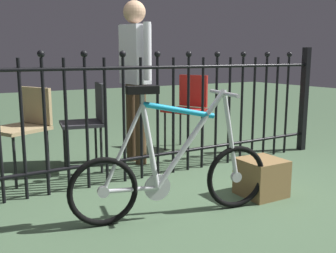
# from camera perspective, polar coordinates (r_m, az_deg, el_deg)

# --- Properties ---
(ground_plane) EXTENTS (20.00, 20.00, 0.00)m
(ground_plane) POSITION_cam_1_polar(r_m,az_deg,el_deg) (3.01, 4.98, -10.68)
(ground_plane) COLOR #486346
(iron_fence) EXTENTS (3.97, 0.07, 1.17)m
(iron_fence) POSITION_cam_1_polar(r_m,az_deg,el_deg) (3.41, -2.90, 2.13)
(iron_fence) COLOR black
(iron_fence) RESTS_ON ground
(bicycle) EXTENTS (1.38, 0.44, 0.89)m
(bicycle) POSITION_cam_1_polar(r_m,az_deg,el_deg) (2.62, 0.75, -6.57)
(bicycle) COLOR black
(bicycle) RESTS_ON ground
(chair_red) EXTENTS (0.52, 0.52, 0.86)m
(chair_red) POSITION_cam_1_polar(r_m,az_deg,el_deg) (4.54, 2.96, 3.31)
(chair_red) COLOR black
(chair_red) RESTS_ON ground
(chair_charcoal) EXTENTS (0.45, 0.45, 0.83)m
(chair_charcoal) POSITION_cam_1_polar(r_m,az_deg,el_deg) (3.73, -11.45, 1.35)
(chair_charcoal) COLOR black
(chair_charcoal) RESTS_ON ground
(chair_tan) EXTENTS (0.56, 0.56, 0.80)m
(chair_tan) POSITION_cam_1_polar(r_m,az_deg,el_deg) (3.63, -20.24, 0.57)
(chair_tan) COLOR black
(chair_tan) RESTS_ON ground
(person_visitor) EXTENTS (0.22, 0.47, 1.60)m
(person_visitor) POSITION_cam_1_polar(r_m,az_deg,el_deg) (3.90, -4.83, 8.48)
(person_visitor) COLOR #4C3823
(person_visitor) RESTS_ON ground
(display_crate) EXTENTS (0.32, 0.32, 0.29)m
(display_crate) POSITION_cam_1_polar(r_m,az_deg,el_deg) (3.14, 13.53, -7.26)
(display_crate) COLOR olive
(display_crate) RESTS_ON ground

